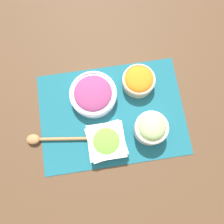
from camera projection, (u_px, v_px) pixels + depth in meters
ground_plane at (112, 114)px, 0.80m from camera, size 3.00×3.00×0.00m
placemat at (112, 114)px, 0.80m from camera, size 0.52×0.37×0.00m
onion_bowl at (93, 94)px, 0.78m from camera, size 0.17×0.17×0.05m
cucumber_bowl at (151, 128)px, 0.74m from camera, size 0.11×0.11×0.09m
lettuce_bowl at (106, 141)px, 0.75m from camera, size 0.14×0.14×0.05m
carrot_bowl at (139, 80)px, 0.79m from camera, size 0.12×0.12×0.06m
wooden_spoon at (49, 139)px, 0.77m from camera, size 0.25×0.06×0.02m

